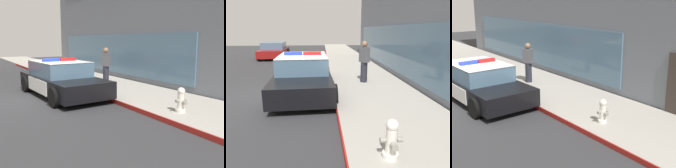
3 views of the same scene
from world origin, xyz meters
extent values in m
plane|color=#303033|center=(0.00, 0.00, 0.00)|extent=(48.00, 48.00, 0.00)
cube|color=#A39E93|center=(0.00, 3.48, 0.07)|extent=(48.00, 3.06, 0.15)
cube|color=maroon|center=(0.00, 1.93, 0.08)|extent=(28.80, 0.04, 0.14)
cube|color=slate|center=(-0.85, 10.52, 4.24)|extent=(20.90, 10.93, 8.49)
cube|color=slate|center=(-3.35, 5.03, 1.45)|extent=(12.54, 0.08, 2.10)
cube|color=black|center=(-0.17, 0.83, 0.50)|extent=(4.94, 2.17, 0.60)
cube|color=silver|center=(1.38, 0.91, 0.67)|extent=(1.74, 1.98, 0.05)
cube|color=silver|center=(-1.87, 0.76, 0.67)|extent=(1.45, 1.97, 0.05)
cube|color=silver|center=(-0.31, 1.81, 0.50)|extent=(2.04, 0.12, 0.51)
cube|color=silver|center=(-0.22, -0.15, 0.50)|extent=(2.04, 0.12, 0.51)
cube|color=yellow|center=(-0.32, 1.83, 0.50)|extent=(0.22, 0.02, 0.26)
cube|color=slate|center=(-0.37, 0.83, 1.07)|extent=(2.60, 1.87, 0.60)
cube|color=silver|center=(-0.37, 0.83, 1.36)|extent=(2.60, 1.87, 0.04)
cube|color=red|center=(-0.38, 1.17, 1.44)|extent=(0.23, 0.67, 0.11)
cube|color=blue|center=(-0.35, 0.48, 1.44)|extent=(0.23, 0.67, 0.11)
cylinder|color=black|center=(1.38, 1.88, 0.34)|extent=(0.69, 0.25, 0.68)
cylinder|color=black|center=(1.47, -0.06, 0.34)|extent=(0.69, 0.25, 0.68)
cylinder|color=black|center=(-1.82, 1.73, 0.34)|extent=(0.69, 0.25, 0.68)
cylinder|color=black|center=(-1.73, -0.21, 0.34)|extent=(0.69, 0.25, 0.68)
cylinder|color=silver|center=(4.42, 2.69, 0.20)|extent=(0.28, 0.28, 0.10)
cylinder|color=silver|center=(4.42, 2.69, 0.47)|extent=(0.19, 0.19, 0.45)
sphere|color=silver|center=(4.42, 2.69, 0.77)|extent=(0.22, 0.22, 0.22)
cylinder|color=gray|center=(4.42, 2.69, 0.84)|extent=(0.06, 0.06, 0.05)
cylinder|color=gray|center=(4.42, 2.55, 0.50)|extent=(0.09, 0.10, 0.09)
cylinder|color=gray|center=(4.42, 2.84, 0.50)|extent=(0.09, 0.10, 0.09)
cylinder|color=gray|center=(4.57, 2.69, 0.46)|extent=(0.10, 0.12, 0.12)
cylinder|color=#23232D|center=(-0.90, 3.29, 0.57)|extent=(0.28, 0.28, 0.85)
cube|color=#4C4C51|center=(-0.90, 3.29, 1.31)|extent=(0.48, 0.43, 0.62)
sphere|color=#8C664C|center=(-0.90, 3.29, 1.74)|extent=(0.24, 0.24, 0.24)
camera|label=1|loc=(9.62, -2.82, 2.22)|focal=41.77mm
camera|label=2|loc=(7.45, 1.55, 2.31)|focal=32.86mm
camera|label=3|loc=(10.79, -3.45, 3.78)|focal=50.79mm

